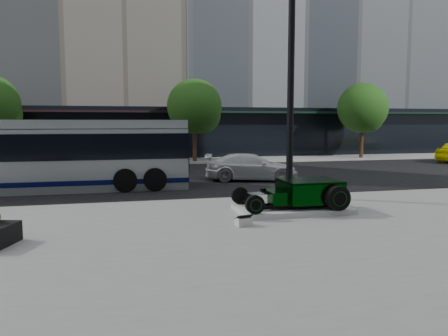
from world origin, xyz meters
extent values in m
plane|color=black|center=(0.00, 0.00, 0.00)|extent=(120.00, 120.00, 0.00)
cube|color=gray|center=(0.00, -10.50, 0.06)|extent=(70.00, 17.00, 0.12)
cube|color=gray|center=(0.00, 14.00, 0.06)|extent=(70.00, 4.00, 0.12)
cube|color=black|center=(-10.00, 16.20, 2.00)|extent=(22.00, 0.50, 4.00)
cube|color=black|center=(13.00, 16.20, 2.00)|extent=(24.00, 0.50, 4.00)
cube|color=black|center=(-10.00, 15.60, 3.60)|extent=(22.00, 1.60, 0.15)
cube|color=black|center=(13.00, 15.60, 3.60)|extent=(24.00, 1.60, 0.15)
sphere|color=#103B12|center=(-11.40, 13.30, 3.32)|extent=(2.60, 2.60, 2.60)
cylinder|color=black|center=(1.00, 13.00, 1.42)|extent=(0.28, 0.28, 2.60)
sphere|color=#103B12|center=(1.00, 13.00, 3.92)|extent=(3.80, 3.80, 3.80)
sphere|color=#103B12|center=(1.60, 13.30, 3.32)|extent=(2.60, 2.60, 2.60)
cylinder|color=black|center=(14.00, 13.00, 1.42)|extent=(0.28, 0.28, 2.60)
sphere|color=#103B12|center=(14.00, 13.00, 3.92)|extent=(3.80, 3.80, 3.80)
sphere|color=#103B12|center=(14.60, 13.30, 3.32)|extent=(2.60, 2.60, 2.60)
cube|color=silver|center=(0.93, -4.86, 0.20)|extent=(3.40, 1.80, 0.15)
cube|color=black|center=(0.93, -5.31, 0.37)|extent=(3.00, 0.08, 0.10)
cube|color=black|center=(0.93, -4.41, 0.37)|extent=(3.00, 0.08, 0.10)
cube|color=black|center=(1.48, -4.86, 0.72)|extent=(1.70, 1.45, 0.62)
cube|color=black|center=(1.48, -4.86, 1.05)|extent=(1.70, 1.45, 0.06)
cube|color=black|center=(0.38, -4.86, 0.60)|extent=(0.55, 1.05, 0.38)
cube|color=silver|center=(-0.17, -4.86, 0.55)|extent=(0.55, 0.55, 0.34)
cylinder|color=black|center=(-0.02, -4.86, 0.82)|extent=(0.18, 0.18, 0.10)
cylinder|color=black|center=(-0.52, -4.86, 0.43)|extent=(0.06, 1.55, 0.06)
cylinder|color=black|center=(1.98, -5.71, 0.63)|extent=(0.72, 0.24, 0.72)
cylinder|color=black|center=(1.98, -5.84, 0.63)|extent=(0.37, 0.02, 0.37)
torus|color=#09350F|center=(1.98, -5.85, 0.63)|extent=(0.44, 0.02, 0.44)
cylinder|color=black|center=(1.98, -4.01, 0.63)|extent=(0.72, 0.24, 0.72)
cylinder|color=black|center=(1.98, -3.89, 0.63)|extent=(0.37, 0.02, 0.37)
torus|color=#09350F|center=(1.98, -3.88, 0.63)|extent=(0.44, 0.02, 0.44)
cylinder|color=black|center=(-0.52, -5.64, 0.54)|extent=(0.54, 0.16, 0.54)
cylinder|color=black|center=(-0.52, -5.73, 0.54)|extent=(0.28, 0.02, 0.28)
torus|color=#09350F|center=(-0.52, -5.74, 0.54)|extent=(0.34, 0.02, 0.34)
cylinder|color=black|center=(-0.52, -4.08, 0.54)|extent=(0.54, 0.16, 0.54)
cylinder|color=black|center=(-0.52, -4.00, 0.54)|extent=(0.28, 0.02, 0.28)
torus|color=#09350F|center=(-0.52, -3.99, 0.54)|extent=(0.34, 0.02, 0.34)
cube|color=silver|center=(-1.04, -6.29, 0.23)|extent=(0.44, 0.36, 0.22)
cube|color=black|center=(-1.04, -6.29, 0.35)|extent=(0.44, 0.34, 0.15)
cylinder|color=black|center=(1.83, -2.37, 4.13)|extent=(0.24, 0.24, 8.03)
cylinder|color=black|center=(1.83, -2.37, 0.22)|extent=(0.44, 0.44, 0.20)
cube|color=#A1A6AA|center=(-7.35, 2.17, 1.27)|extent=(12.00, 2.55, 2.55)
cube|color=#080E43|center=(-7.35, 2.17, 0.42)|extent=(12.05, 2.60, 0.20)
cube|color=black|center=(-7.35, 2.17, 1.85)|extent=(12.05, 2.60, 1.05)
cube|color=#A1A6AA|center=(-7.35, 2.17, 2.75)|extent=(12.00, 2.40, 0.35)
cube|color=black|center=(-1.32, 2.17, 1.55)|extent=(0.06, 2.30, 1.70)
cylinder|color=black|center=(-3.95, 0.87, 0.48)|extent=(0.96, 0.28, 0.96)
cylinder|color=black|center=(-3.95, 3.47, 0.48)|extent=(0.96, 0.28, 0.96)
cylinder|color=black|center=(-2.75, 0.87, 0.48)|extent=(0.96, 0.28, 0.96)
cylinder|color=black|center=(-2.75, 3.47, 0.48)|extent=(0.96, 0.28, 0.96)
imported|color=white|center=(2.10, 3.16, 0.65)|extent=(4.80, 2.86, 1.30)
camera|label=1|loc=(-4.19, -17.10, 2.83)|focal=35.00mm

